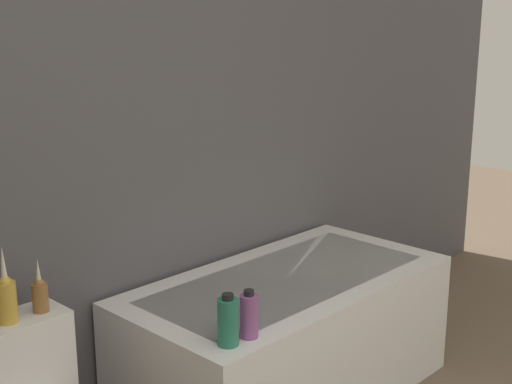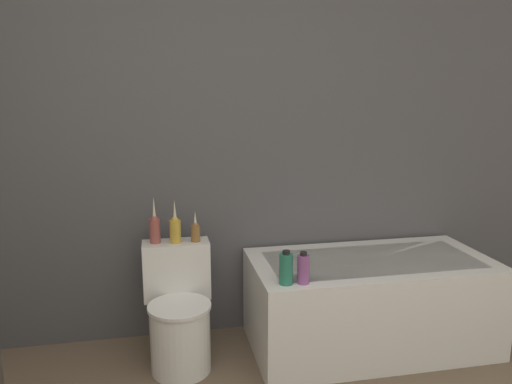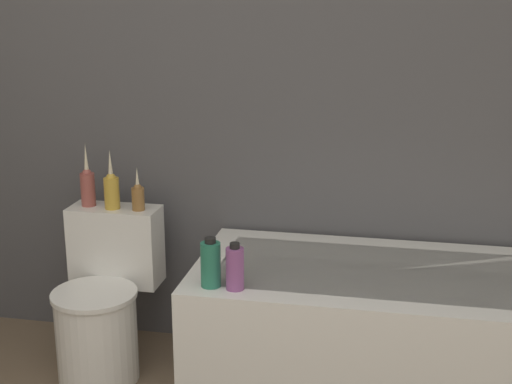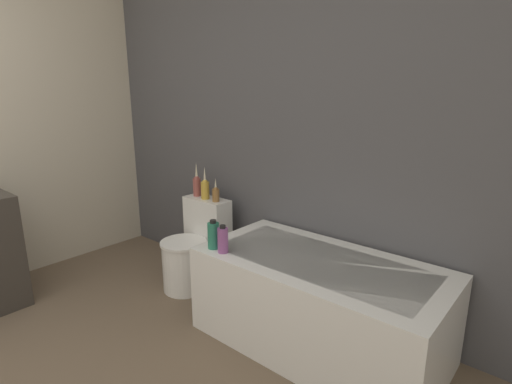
{
  "view_description": "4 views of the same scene",
  "coord_description": "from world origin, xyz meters",
  "views": [
    {
      "loc": [
        -1.34,
        0.03,
        1.68
      ],
      "look_at": [
        0.43,
        1.73,
        1.05
      ],
      "focal_mm": 50.0,
      "sensor_mm": 36.0,
      "label": 1
    },
    {
      "loc": [
        -0.45,
        -0.78,
        1.59
      ],
      "look_at": [
        0.08,
        1.79,
        1.05
      ],
      "focal_mm": 35.0,
      "sensor_mm": 36.0,
      "label": 2
    },
    {
      "loc": [
        0.85,
        -0.68,
        1.61
      ],
      "look_at": [
        0.36,
        1.76,
        0.9
      ],
      "focal_mm": 50.0,
      "sensor_mm": 36.0,
      "label": 3
    },
    {
      "loc": [
        1.94,
        0.03,
        1.55
      ],
      "look_at": [
        0.42,
        1.82,
        0.93
      ],
      "focal_mm": 28.0,
      "sensor_mm": 36.0,
      "label": 4
    }
  ],
  "objects": [
    {
      "name": "shampoo_bottle_short",
      "position": [
        0.3,
        1.65,
        0.65
      ],
      "size": [
        0.07,
        0.07,
        0.18
      ],
      "color": "#8C4C8C",
      "rests_on": "bathtub"
    },
    {
      "name": "bathtub",
      "position": [
        0.83,
        1.93,
        0.29
      ],
      "size": [
        1.47,
        0.74,
        0.56
      ],
      "color": "white",
      "rests_on": "ground"
    },
    {
      "name": "wall_back_tiled",
      "position": [
        0.0,
        2.35,
        1.3
      ],
      "size": [
        6.4,
        0.06,
        2.6
      ],
      "color": "#4C4C51",
      "rests_on": "ground_plane"
    },
    {
      "name": "vase_silver",
      "position": [
        -0.35,
        2.11,
        0.78
      ],
      "size": [
        0.07,
        0.07,
        0.26
      ],
      "color": "gold",
      "rests_on": "toilet"
    },
    {
      "name": "vase_gold",
      "position": [
        -0.47,
        2.13,
        0.78
      ],
      "size": [
        0.06,
        0.06,
        0.28
      ],
      "color": "#994C47",
      "rests_on": "toilet"
    },
    {
      "name": "shampoo_bottle_tall",
      "position": [
        0.21,
        1.65,
        0.65
      ],
      "size": [
        0.07,
        0.07,
        0.19
      ],
      "color": "#267259",
      "rests_on": "bathtub"
    },
    {
      "name": "toilet",
      "position": [
        -0.35,
        1.95,
        0.31
      ],
      "size": [
        0.4,
        0.52,
        0.69
      ],
      "color": "white",
      "rests_on": "ground"
    },
    {
      "name": "vase_bronze",
      "position": [
        -0.23,
        2.11,
        0.75
      ],
      "size": [
        0.05,
        0.05,
        0.19
      ],
      "color": "olive",
      "rests_on": "toilet"
    }
  ]
}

